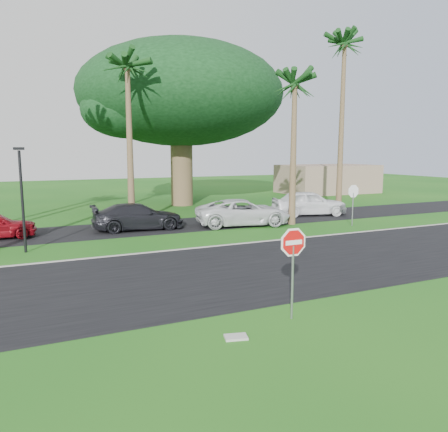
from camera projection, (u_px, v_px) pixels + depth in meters
The scene contains 16 objects.
ground at pixel (228, 289), 14.26m from camera, with size 120.00×120.00×0.00m, color #165515.
road at pixel (205, 273), 16.06m from camera, with size 120.00×8.00×0.02m, color black.
parking_strip at pixel (138, 228), 25.51m from camera, with size 120.00×5.00×0.02m, color black.
curb at pixel (171, 250), 19.70m from camera, with size 120.00×0.12×0.06m, color gray.
stop_sign_near at pixel (293, 254), 11.50m from camera, with size 1.05×0.07×2.62m.
stop_sign_far at pixel (353, 197), 26.11m from camera, with size 1.05×0.07×2.62m.
palm_center at pixel (127, 70), 25.52m from camera, with size 5.00×5.00×10.50m.
palm_right_near at pixel (295, 87), 25.74m from camera, with size 5.00×5.00×9.50m.
palm_right_far at pixel (345, 48), 30.39m from camera, with size 5.00×5.00×13.00m.
canopy_tree at pixel (181, 95), 35.21m from camera, with size 16.50×16.50×13.12m.
streetlight_right at pixel (22, 193), 19.07m from camera, with size 0.45×0.25×4.64m.
building_far at pixel (327, 179), 47.27m from camera, with size 10.00×6.00×3.00m, color gray.
car_dark at pixel (138, 217), 24.90m from camera, with size 2.10×5.17×1.50m, color black.
car_minivan at pixel (243, 213), 26.34m from camera, with size 2.63×5.70×1.58m, color silver.
car_pickup at pixel (309, 203), 30.44m from camera, with size 2.07×5.15×1.75m, color white.
utility_slab at pixel (236, 337), 10.51m from camera, with size 0.55×0.35×0.06m, color #A8A7A0.
Camera 1 is at (-5.80, -12.47, 4.47)m, focal length 35.00 mm.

